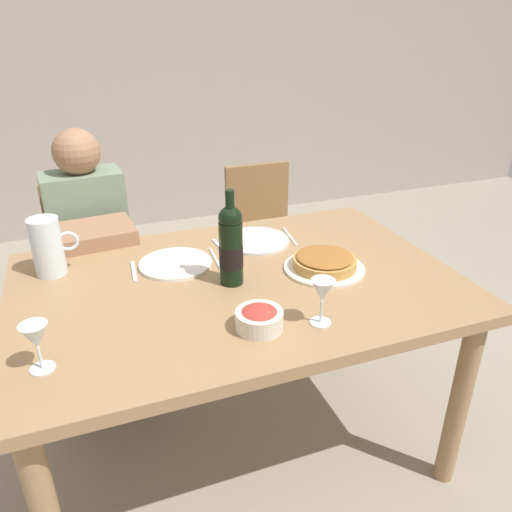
{
  "coord_description": "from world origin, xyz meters",
  "views": [
    {
      "loc": [
        -0.46,
        -1.41,
        1.56
      ],
      "look_at": [
        0.08,
        0.04,
        0.82
      ],
      "focal_mm": 34.46,
      "sensor_mm": 36.0,
      "label": 1
    }
  ],
  "objects": [
    {
      "name": "knife_right_setting",
      "position": [
        0.32,
        0.28,
        0.76
      ],
      "size": [
        0.03,
        0.18,
        0.0
      ],
      "primitive_type": "cube",
      "rotation": [
        0.0,
        0.0,
        1.45
      ],
      "color": "silver",
      "rests_on": "dining_table"
    },
    {
      "name": "back_wall",
      "position": [
        0.0,
        2.6,
        1.4
      ],
      "size": [
        8.0,
        0.1,
        2.8
      ],
      "primitive_type": "cube",
      "color": "#A3998E",
      "rests_on": "ground"
    },
    {
      "name": "wine_bottle",
      "position": [
        -0.02,
        -0.01,
        0.9
      ],
      "size": [
        0.08,
        0.08,
        0.33
      ],
      "color": "black",
      "rests_on": "dining_table"
    },
    {
      "name": "baked_tart",
      "position": [
        0.32,
        -0.03,
        0.79
      ],
      "size": [
        0.29,
        0.29,
        0.06
      ],
      "color": "silver",
      "rests_on": "dining_table"
    },
    {
      "name": "dinner_plate_left_setting",
      "position": [
        -0.17,
        0.19,
        0.77
      ],
      "size": [
        0.26,
        0.26,
        0.01
      ],
      "primitive_type": "cylinder",
      "color": "white",
      "rests_on": "dining_table"
    },
    {
      "name": "salad_bowl",
      "position": [
        -0.03,
        -0.3,
        0.79
      ],
      "size": [
        0.14,
        0.14,
        0.07
      ],
      "color": "silver",
      "rests_on": "dining_table"
    },
    {
      "name": "ground_plane",
      "position": [
        0.0,
        0.0,
        0.0
      ],
      "size": [
        8.0,
        8.0,
        0.0
      ],
      "primitive_type": "plane",
      "color": "gray"
    },
    {
      "name": "chair_right",
      "position": [
        0.45,
        0.9,
        0.5
      ],
      "size": [
        0.4,
        0.4,
        0.87
      ],
      "rotation": [
        0.0,
        0.0,
        3.15
      ],
      "color": "olive",
      "rests_on": "ground"
    },
    {
      "name": "chair_left",
      "position": [
        -0.46,
        0.92,
        0.5
      ],
      "size": [
        0.43,
        0.43,
        0.87
      ],
      "rotation": [
        0.0,
        0.0,
        3.23
      ],
      "color": "olive",
      "rests_on": "ground"
    },
    {
      "name": "dinner_plate_right_setting",
      "position": [
        0.17,
        0.28,
        0.77
      ],
      "size": [
        0.27,
        0.27,
        0.01
      ],
      "primitive_type": "cylinder",
      "color": "silver",
      "rests_on": "dining_table"
    },
    {
      "name": "fork_left_setting",
      "position": [
        -0.32,
        0.19,
        0.76
      ],
      "size": [
        0.02,
        0.16,
        0.0
      ],
      "primitive_type": "cube",
      "rotation": [
        0.0,
        0.0,
        1.51
      ],
      "color": "silver",
      "rests_on": "dining_table"
    },
    {
      "name": "spoon_right_setting",
      "position": [
        0.02,
        0.28,
        0.76
      ],
      "size": [
        0.02,
        0.16,
        0.0
      ],
      "primitive_type": "cube",
      "rotation": [
        0.0,
        0.0,
        1.62
      ],
      "color": "silver",
      "rests_on": "dining_table"
    },
    {
      "name": "water_pitcher",
      "position": [
        -0.59,
        0.28,
        0.85
      ],
      "size": [
        0.16,
        0.1,
        0.21
      ],
      "color": "silver",
      "rests_on": "dining_table"
    },
    {
      "name": "wine_glass_right_diner",
      "position": [
        -0.62,
        -0.28,
        0.86
      ],
      "size": [
        0.07,
        0.07,
        0.13
      ],
      "color": "silver",
      "rests_on": "dining_table"
    },
    {
      "name": "dining_table",
      "position": [
        0.0,
        0.0,
        0.67
      ],
      "size": [
        1.5,
        1.0,
        0.76
      ],
      "color": "#9E7A51",
      "rests_on": "ground"
    },
    {
      "name": "diner_left",
      "position": [
        -0.44,
        0.68,
        0.62
      ],
      "size": [
        0.36,
        0.53,
        1.16
      ],
      "rotation": [
        0.0,
        0.0,
        3.23
      ],
      "color": "gray",
      "rests_on": "ground"
    },
    {
      "name": "wine_glass_left_diner",
      "position": [
        0.14,
        -0.34,
        0.86
      ],
      "size": [
        0.07,
        0.07,
        0.14
      ],
      "color": "silver",
      "rests_on": "dining_table"
    },
    {
      "name": "knife_left_setting",
      "position": [
        -0.02,
        0.19,
        0.76
      ],
      "size": [
        0.02,
        0.18,
        0.0
      ],
      "primitive_type": "cube",
      "rotation": [
        0.0,
        0.0,
        1.51
      ],
      "color": "silver",
      "rests_on": "dining_table"
    }
  ]
}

